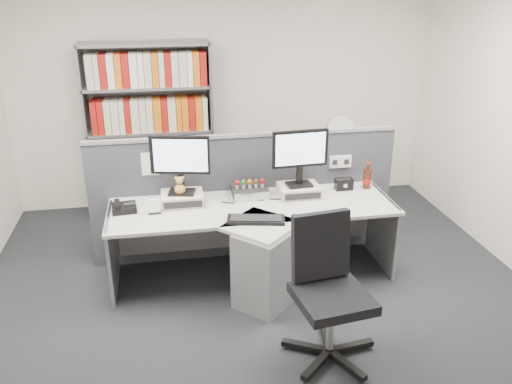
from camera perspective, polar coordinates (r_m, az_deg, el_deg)
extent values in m
plane|color=#272A2E|center=(4.51, 1.50, -14.04)|extent=(5.50, 5.50, 0.00)
cube|color=white|center=(6.49, -3.32, 10.51)|extent=(5.00, 0.04, 2.70)
cube|color=#3F3F47|center=(5.28, -1.14, -0.53)|extent=(3.00, 0.05, 1.25)
cube|color=gray|center=(5.06, -1.20, 6.11)|extent=(3.00, 0.07, 0.03)
cube|color=white|center=(5.35, 8.99, 3.26)|extent=(0.22, 0.04, 0.12)
cube|color=white|center=(5.05, -11.29, 3.11)|extent=(0.16, 0.00, 0.22)
cube|color=white|center=(5.05, -6.75, 3.41)|extent=(0.16, 0.00, 0.22)
cube|color=white|center=(5.25, 6.45, 4.16)|extent=(0.16, 0.00, 0.22)
cube|color=beige|center=(4.86, -0.35, -1.60)|extent=(2.60, 0.80, 0.03)
cube|color=beige|center=(4.50, 0.52, -3.63)|extent=(0.74, 0.74, 0.03)
cube|color=gray|center=(4.57, 0.78, -8.35)|extent=(0.57, 0.57, 0.69)
cube|color=gray|center=(4.98, -15.11, -6.23)|extent=(0.03, 0.70, 0.72)
cube|color=gray|center=(5.35, 13.33, -3.96)|extent=(0.03, 0.70, 0.72)
cube|color=gray|center=(5.33, -1.00, -3.54)|extent=(2.50, 0.02, 0.45)
cube|color=beige|center=(4.92, -7.89, -0.67)|extent=(0.38, 0.30, 0.10)
cube|color=black|center=(4.78, -7.80, -1.36)|extent=(0.34, 0.01, 0.06)
cube|color=beige|center=(5.07, 4.61, 0.18)|extent=(0.38, 0.30, 0.10)
cube|color=black|center=(4.93, 5.05, -0.46)|extent=(0.34, 0.01, 0.06)
cube|color=black|center=(4.90, -7.93, -0.01)|extent=(0.26, 0.21, 0.02)
cube|color=black|center=(4.86, -7.99, 1.03)|extent=(0.06, 0.04, 0.19)
cube|color=black|center=(4.77, -8.15, 3.94)|extent=(0.53, 0.14, 0.35)
cube|color=#CBDDFE|center=(4.76, -8.09, 3.87)|extent=(0.47, 0.10, 0.30)
cube|color=black|center=(5.05, 4.63, 0.82)|extent=(0.24, 0.19, 0.02)
cube|color=black|center=(5.01, 4.67, 1.83)|extent=(0.06, 0.04, 0.19)
cube|color=black|center=(4.93, 4.76, 4.66)|extent=(0.53, 0.08, 0.35)
cube|color=#CBDDFE|center=(4.91, 4.80, 4.59)|extent=(0.48, 0.04, 0.30)
cube|color=black|center=(5.05, -0.70, 0.10)|extent=(0.33, 0.29, 0.09)
cube|color=silver|center=(4.92, -0.42, -0.53)|extent=(0.33, 0.01, 0.08)
cylinder|color=beige|center=(4.99, -2.02, 0.57)|extent=(0.03, 0.03, 0.03)
sphere|color=#A5140F|center=(4.98, -2.03, 1.02)|extent=(0.05, 0.05, 0.05)
cylinder|color=beige|center=(5.00, -1.34, 0.61)|extent=(0.03, 0.03, 0.03)
sphere|color=#19721E|center=(4.99, -1.35, 1.06)|extent=(0.05, 0.05, 0.05)
cylinder|color=beige|center=(5.01, -0.66, 0.66)|extent=(0.03, 0.03, 0.03)
sphere|color=orange|center=(4.99, -0.67, 1.11)|extent=(0.05, 0.05, 0.05)
cylinder|color=beige|center=(5.02, 0.01, 0.70)|extent=(0.03, 0.03, 0.03)
sphere|color=#593319|center=(5.00, 0.01, 1.15)|extent=(0.05, 0.05, 0.05)
cylinder|color=beige|center=(5.03, 0.68, 0.74)|extent=(0.03, 0.03, 0.03)
sphere|color=#A5140F|center=(5.01, 0.69, 1.20)|extent=(0.05, 0.05, 0.05)
cube|color=black|center=(4.54, 0.00, -2.98)|extent=(0.52, 0.28, 0.03)
cube|color=black|center=(4.53, 0.00, -2.79)|extent=(0.45, 0.21, 0.01)
ellipsoid|color=black|center=(4.58, 4.25, -2.69)|extent=(0.07, 0.11, 0.04)
cube|color=black|center=(4.87, -13.92, -1.67)|extent=(0.23, 0.21, 0.06)
cube|color=black|center=(4.85, -14.65, -1.25)|extent=(0.07, 0.18, 0.03)
cube|color=black|center=(4.85, -13.39, -1.25)|extent=(0.10, 0.07, 0.01)
cube|color=black|center=(4.77, -10.78, -2.11)|extent=(0.11, 0.06, 0.02)
cube|color=white|center=(4.73, -10.84, -1.51)|extent=(0.10, 0.04, 0.11)
cube|color=white|center=(4.77, -10.84, -1.31)|extent=(0.10, 0.04, 0.11)
sphere|color=gold|center=(4.86, -8.13, 0.29)|extent=(0.10, 0.10, 0.10)
sphere|color=gold|center=(4.82, -8.19, 1.22)|extent=(0.07, 0.07, 0.07)
sphere|color=gold|center=(4.82, -8.59, 1.47)|extent=(0.03, 0.03, 0.03)
sphere|color=gold|center=(4.82, -7.82, 1.52)|extent=(0.03, 0.03, 0.03)
cube|color=black|center=(5.26, 9.38, 0.85)|extent=(0.17, 0.09, 0.11)
cylinder|color=#3F190A|center=(5.32, 11.80, 1.40)|extent=(0.08, 0.08, 0.19)
cylinder|color=#A5140F|center=(5.33, 11.79, 1.18)|extent=(0.08, 0.08, 0.05)
cylinder|color=#3F190A|center=(5.28, 11.91, 2.66)|extent=(0.03, 0.03, 0.05)
cylinder|color=#A5140F|center=(5.27, 11.94, 3.00)|extent=(0.03, 0.03, 0.01)
cube|color=gray|center=(6.29, -17.50, 5.85)|extent=(0.03, 0.40, 2.00)
cube|color=gray|center=(6.26, -4.83, 6.73)|extent=(0.03, 0.40, 2.00)
cube|color=gray|center=(6.42, -11.18, 6.78)|extent=(1.40, 0.02, 2.00)
cube|color=gray|center=(6.57, -10.56, -1.92)|extent=(1.38, 0.40, 0.03)
cube|color=gray|center=(6.38, -10.87, 2.18)|extent=(1.38, 0.40, 0.03)
cube|color=gray|center=(6.23, -11.20, 6.50)|extent=(1.38, 0.40, 0.03)
cube|color=gray|center=(6.12, -11.55, 11.01)|extent=(1.38, 0.40, 0.03)
cube|color=gray|center=(6.05, -11.90, 15.28)|extent=(1.38, 0.40, 0.03)
cube|color=#A5140F|center=(6.46, -10.67, -0.45)|extent=(1.24, 0.28, 0.36)
cube|color=orange|center=(6.29, -11.00, 3.75)|extent=(1.24, 0.28, 0.36)
cube|color=beige|center=(6.15, -11.34, 8.17)|extent=(1.24, 0.28, 0.36)
cube|color=white|center=(6.05, -11.70, 12.76)|extent=(1.24, 0.28, 0.36)
cube|color=gray|center=(6.33, 8.58, 0.52)|extent=(0.45, 0.60, 0.70)
cube|color=black|center=(6.00, 9.56, 0.98)|extent=(0.40, 0.02, 0.28)
cube|color=black|center=(6.13, 9.37, -1.81)|extent=(0.40, 0.02, 0.28)
cylinder|color=white|center=(6.20, 8.77, 3.65)|extent=(0.18, 0.18, 0.03)
cylinder|color=white|center=(6.17, 8.83, 4.57)|extent=(0.03, 0.03, 0.18)
cylinder|color=white|center=(6.09, 9.01, 6.65)|extent=(0.30, 0.15, 0.30)
cylinder|color=silver|center=(6.11, 8.93, 6.72)|extent=(0.29, 0.14, 0.30)
cylinder|color=silver|center=(4.07, 7.98, -14.04)|extent=(0.06, 0.06, 0.44)
cube|color=black|center=(3.93, 8.18, -11.18)|extent=(0.57, 0.57, 0.08)
cube|color=black|center=(3.95, 6.96, -5.69)|extent=(0.45, 0.18, 0.51)
cube|color=black|center=(4.28, 10.32, -15.91)|extent=(0.34, 0.10, 0.04)
cylinder|color=black|center=(4.35, 11.91, -15.66)|extent=(0.06, 0.06, 0.03)
cube|color=black|center=(4.36, 7.47, -14.90)|extent=(0.11, 0.34, 0.04)
cylinder|color=black|center=(4.48, 7.25, -14.04)|extent=(0.06, 0.06, 0.03)
cube|color=black|center=(4.23, 5.06, -16.10)|extent=(0.32, 0.20, 0.04)
cylinder|color=black|center=(4.27, 3.25, -15.96)|extent=(0.06, 0.06, 0.03)
cube|color=black|center=(4.07, 6.40, -18.01)|extent=(0.28, 0.27, 0.04)
cylinder|color=black|center=(3.99, 5.38, -19.23)|extent=(0.06, 0.06, 0.03)
cube|color=black|center=(4.10, 9.82, -17.87)|extent=(0.19, 0.32, 0.04)
cylinder|color=black|center=(4.04, 11.21, -18.96)|extent=(0.06, 0.06, 0.03)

